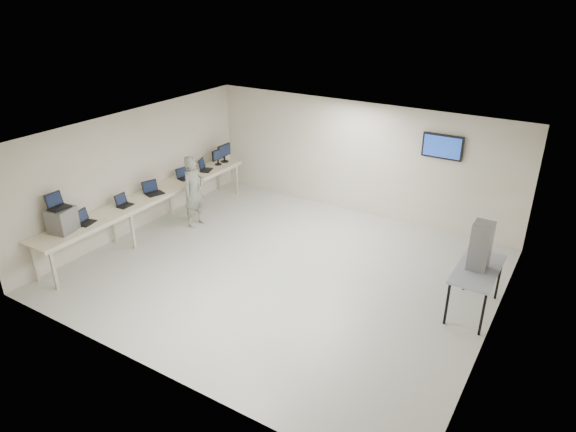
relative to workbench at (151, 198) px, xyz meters
The scene contains 14 objects.
room 3.67m from the workbench, ahead, with size 8.01×7.01×2.81m.
workbench is the anchor object (origin of this frame).
equipment_box 2.28m from the workbench, 91.59° to the right, with size 0.41×0.47×0.49m, color slate.
laptop_on_box 2.35m from the workbench, 93.05° to the right, with size 0.32×0.38×0.29m.
laptop_0 1.79m from the workbench, 91.07° to the right, with size 0.35×0.39×0.27m.
laptop_1 0.78m from the workbench, 93.65° to the right, with size 0.29×0.34×0.26m.
laptop_2 0.17m from the workbench, 94.01° to the left, with size 0.43×0.46×0.30m.
laptop_3 1.21m from the workbench, 93.31° to the left, with size 0.34×0.38×0.26m.
laptop_4 1.94m from the workbench, 91.13° to the left, with size 0.41×0.44×0.29m.
monitor_near 2.50m from the workbench, 90.26° to the left, with size 0.19×0.42×0.41m.
monitor_far 2.77m from the workbench, 90.23° to the left, with size 0.22×0.49×0.48m.
soldier 0.99m from the workbench, 49.24° to the left, with size 0.63×0.41×1.72m, color #626B55.
side_table 7.21m from the workbench, ahead, with size 0.68×1.46×0.88m.
storage_bins 7.21m from the workbench, ahead, with size 0.32×0.36×0.85m.
Camera 1 is at (4.83, -7.61, 5.39)m, focal length 32.00 mm.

